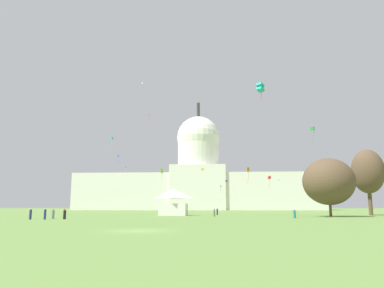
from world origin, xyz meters
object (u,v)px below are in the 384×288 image
at_px(kite_turquoise_mid, 260,87).
at_px(kite_green_low, 312,129).
at_px(tree_east_mid, 329,182).
at_px(person_navy_lawn_far_left, 30,214).
at_px(person_grey_near_tree_west, 53,214).
at_px(kite_lime_low, 162,172).
at_px(kite_black_low, 280,181).
at_px(event_tent, 173,202).
at_px(kite_red_low, 269,178).
at_px(kite_orange_low, 248,171).
at_px(kite_magenta_high, 150,116).
at_px(person_teal_deep_crowd, 295,214).
at_px(kite_yellow_low, 218,186).
at_px(kite_pink_mid, 126,168).
at_px(person_olive_near_tree_east, 214,213).
at_px(capitol_building, 198,181).
at_px(person_navy_back_left, 45,214).
at_px(kite_white_high, 143,83).
at_px(tree_east_near, 368,172).
at_px(person_black_edge_west, 65,215).
at_px(person_tan_edge_east, 64,212).
at_px(kite_cyan_low, 221,187).
at_px(kite_gold_low, 202,169).
at_px(kite_blue_mid, 118,157).
at_px(kite_turquoise_mid_b, 112,138).
at_px(kite_violet_low, 226,181).
at_px(person_navy_aisle_center, 217,212).

height_order(kite_turquoise_mid, kite_green_low, kite_turquoise_mid).
height_order(tree_east_mid, person_navy_lawn_far_left, tree_east_mid).
xyz_separation_m(person_grey_near_tree_west, kite_lime_low, (11.06, 44.18, 10.98)).
relative_size(kite_green_low, kite_black_low, 3.21).
distance_m(event_tent, kite_red_low, 71.71).
bearing_deg(kite_lime_low, event_tent, -79.80).
bearing_deg(kite_orange_low, kite_magenta_high, -59.10).
distance_m(person_teal_deep_crowd, kite_yellow_low, 106.94).
bearing_deg(kite_yellow_low, kite_lime_low, -118.42).
distance_m(kite_black_low, kite_pink_mid, 66.44).
relative_size(person_olive_near_tree_east, kite_pink_mid, 0.55).
relative_size(kite_turquoise_mid, kite_pink_mid, 1.03).
xyz_separation_m(tree_east_mid, kite_lime_low, (-37.47, 28.70, 4.88)).
relative_size(capitol_building, person_navy_back_left, 79.58).
bearing_deg(kite_white_high, kite_black_low, 46.15).
bearing_deg(kite_green_low, event_tent, -160.98).
xyz_separation_m(tree_east_near, person_black_edge_west, (-57.80, -28.72, -9.01)).
relative_size(kite_pink_mid, kite_white_high, 1.05).
xyz_separation_m(capitol_building, person_navy_back_left, (-16.46, -149.42, -15.11)).
xyz_separation_m(kite_magenta_high, kite_white_high, (-0.82, -11.19, 9.93)).
height_order(person_tan_edge_east, kite_cyan_low, kite_cyan_low).
distance_m(kite_cyan_low, kite_magenta_high, 44.23).
bearing_deg(kite_turquoise_mid, person_teal_deep_crowd, -108.96).
height_order(person_navy_back_left, kite_yellow_low, kite_yellow_low).
xyz_separation_m(kite_pink_mid, kite_gold_low, (33.15, -19.47, -2.89)).
bearing_deg(kite_white_high, kite_cyan_low, 102.69).
xyz_separation_m(person_navy_lawn_far_left, kite_blue_mid, (-17.76, 114.40, 24.17)).
height_order(person_teal_deep_crowd, kite_gold_low, kite_gold_low).
xyz_separation_m(kite_green_low, kite_turquoise_mid_b, (-59.74, 67.86, 11.53)).
height_order(event_tent, kite_turquoise_mid, kite_turquoise_mid).
bearing_deg(kite_pink_mid, kite_orange_low, -81.13).
distance_m(person_grey_near_tree_west, kite_blue_mid, 115.34).
xyz_separation_m(person_teal_deep_crowd, kite_turquoise_mid_b, (-53.87, 75.98, 27.81)).
distance_m(kite_red_low, kite_white_high, 60.79).
bearing_deg(person_black_edge_west, tree_east_mid, -66.83).
xyz_separation_m(person_grey_near_tree_west, kite_violet_low, (30.55, 90.13, 11.35)).
bearing_deg(kite_lime_low, kite_pink_mid, 109.98).
relative_size(person_black_edge_west, person_olive_near_tree_east, 1.06).
bearing_deg(kite_turquoise_mid_b, kite_white_high, 90.33).
xyz_separation_m(capitol_building, kite_white_high, (-17.36, -73.81, 31.86)).
bearing_deg(kite_turquoise_mid_b, person_navy_lawn_far_left, 40.70).
bearing_deg(person_olive_near_tree_east, person_teal_deep_crowd, 50.08).
relative_size(person_tan_edge_east, kite_gold_low, 1.61).
height_order(kite_red_low, kite_gold_low, kite_gold_low).
distance_m(kite_black_low, kite_white_high, 61.79).
bearing_deg(tree_east_near, kite_white_high, 143.22).
relative_size(tree_east_mid, person_teal_deep_crowd, 7.76).
xyz_separation_m(person_navy_aisle_center, kite_gold_low, (-5.02, 46.35, 14.44)).
bearing_deg(kite_white_high, event_tent, -14.91).
relative_size(person_tan_edge_east, kite_blue_mid, 0.41).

